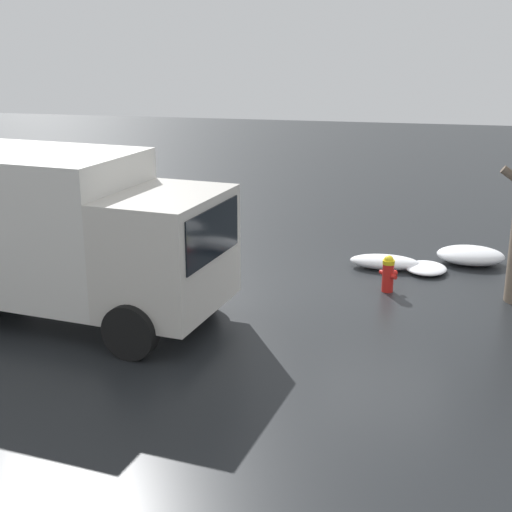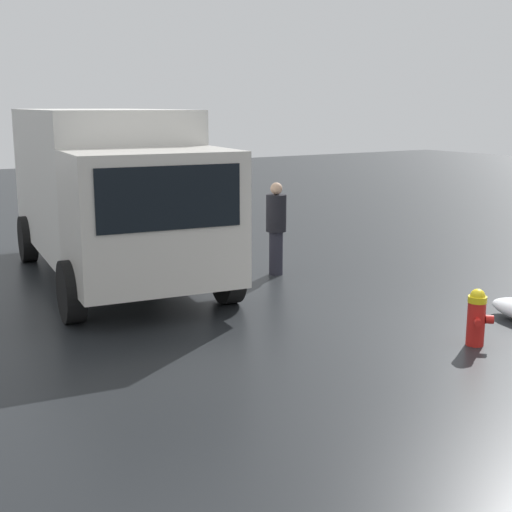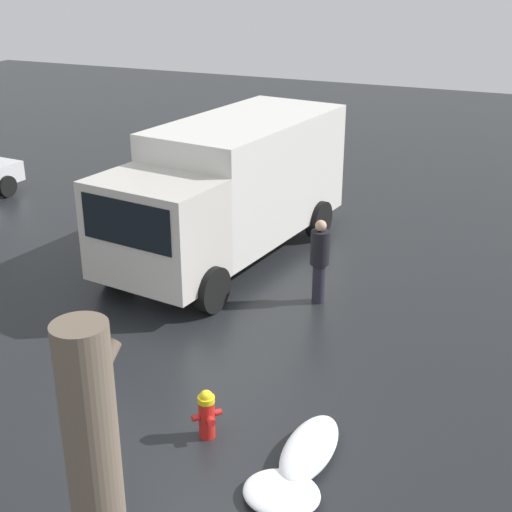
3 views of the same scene
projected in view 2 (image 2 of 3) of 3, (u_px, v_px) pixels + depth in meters
ground_plane at (474, 345)px, 9.20m from camera, size 60.00×60.00×0.00m
fire_hydrant at (477, 316)px, 9.12m from camera, size 0.38×0.37×0.75m
delivery_truck at (109, 187)px, 12.60m from camera, size 6.91×3.37×2.96m
pedestrian at (276, 225)px, 12.86m from camera, size 0.37×0.37×1.68m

